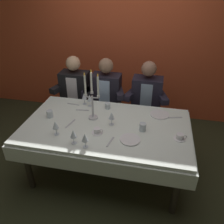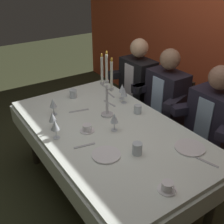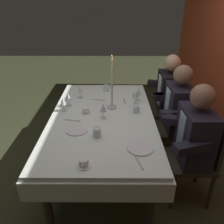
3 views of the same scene
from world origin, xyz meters
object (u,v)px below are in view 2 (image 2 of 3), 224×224
object	(u,v)px
dinner_plate_1	(106,155)
water_tumbler_0	(137,148)
candelabra	(107,90)
seated_diner_2	(213,118)
dining_table	(109,139)
wine_glass_1	(124,92)
water_tumbler_1	(138,109)
wine_glass_4	(53,103)
coffee_cup_1	(87,128)
seated_diner_1	(167,95)
water_tumbler_2	(73,94)
wine_glass_3	(114,118)
dinner_plate_0	(190,148)
wine_glass_5	(122,88)
wine_glass_2	(55,126)
wine_glass_0	(53,117)
seated_diner_0	(138,81)
coffee_cup_0	(168,187)

from	to	relation	value
dinner_plate_1	water_tumbler_0	xyz separation A→B (m)	(0.11, 0.20, 0.04)
candelabra	seated_diner_2	bearing A→B (deg)	53.28
dining_table	water_tumbler_0	distance (m)	0.45
water_tumbler_0	wine_glass_1	bearing A→B (deg)	150.41
wine_glass_1	water_tumbler_1	distance (m)	0.25
wine_glass_4	coffee_cup_1	world-z (taller)	wine_glass_4
seated_diner_1	seated_diner_2	world-z (taller)	same
water_tumbler_1	water_tumbler_2	xyz separation A→B (m)	(-0.64, -0.35, 0.00)
seated_diner_2	water_tumbler_0	bearing A→B (deg)	-88.43
wine_glass_3	wine_glass_4	distance (m)	0.62
dinner_plate_0	wine_glass_5	xyz separation A→B (m)	(-0.99, 0.08, 0.11)
wine_glass_2	wine_glass_5	distance (m)	0.91
dinner_plate_0	wine_glass_1	xyz separation A→B (m)	(-0.91, 0.04, 0.11)
wine_glass_0	seated_diner_0	world-z (taller)	seated_diner_0
coffee_cup_1	candelabra	bearing A→B (deg)	114.57
candelabra	seated_diner_1	distance (m)	0.82
candelabra	water_tumbler_0	distance (m)	0.65
water_tumbler_2	coffee_cup_0	world-z (taller)	water_tumbler_2
wine_glass_0	dining_table	bearing A→B (deg)	58.93
wine_glass_1	water_tumbler_1	bearing A→B (deg)	-3.81
candelabra	water_tumbler_0	world-z (taller)	candelabra
dining_table	dinner_plate_0	world-z (taller)	dinner_plate_0
seated_diner_1	water_tumbler_1	bearing A→B (deg)	-74.99
wine_glass_3	seated_diner_1	xyz separation A→B (m)	(-0.27, 0.87, -0.12)
wine_glass_4	water_tumbler_2	size ratio (longest dim) A/B	1.88
wine_glass_1	wine_glass_2	distance (m)	0.85
wine_glass_5	dinner_plate_0	bearing A→B (deg)	-4.60
water_tumbler_1	coffee_cup_0	bearing A→B (deg)	-28.19
water_tumbler_1	water_tumbler_2	size ratio (longest dim) A/B	0.90
candelabra	wine_glass_5	size ratio (longest dim) A/B	3.73
coffee_cup_1	seated_diner_1	bearing A→B (deg)	97.98
dinner_plate_1	water_tumbler_0	bearing A→B (deg)	61.89
dinner_plate_1	coffee_cup_0	xyz separation A→B (m)	(0.51, 0.13, 0.02)
candelabra	wine_glass_5	xyz separation A→B (m)	(-0.21, 0.32, -0.14)
wine_glass_1	wine_glass_3	world-z (taller)	same
wine_glass_2	wine_glass_3	world-z (taller)	same
wine_glass_5	coffee_cup_0	bearing A→B (deg)	-23.59
wine_glass_0	dinner_plate_1	bearing A→B (deg)	17.30
wine_glass_4	seated_diner_2	bearing A→B (deg)	53.37
candelabra	coffee_cup_0	bearing A→B (deg)	-11.69
water_tumbler_1	water_tumbler_2	distance (m)	0.73
wine_glass_0	coffee_cup_0	xyz separation A→B (m)	(1.06, 0.30, -0.09)
candelabra	wine_glass_4	bearing A→B (deg)	-126.47
wine_glass_0	wine_glass_3	world-z (taller)	same
wine_glass_5	coffee_cup_0	xyz separation A→B (m)	(1.21, -0.53, -0.09)
dinner_plate_0	water_tumbler_0	xyz separation A→B (m)	(-0.18, -0.37, 0.04)
dining_table	water_tumbler_2	world-z (taller)	water_tumbler_2
seated_diner_1	dinner_plate_1	bearing A→B (deg)	-65.08
seated_diner_0	wine_glass_0	bearing A→B (deg)	-70.52
seated_diner_0	water_tumbler_2	bearing A→B (deg)	-90.65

